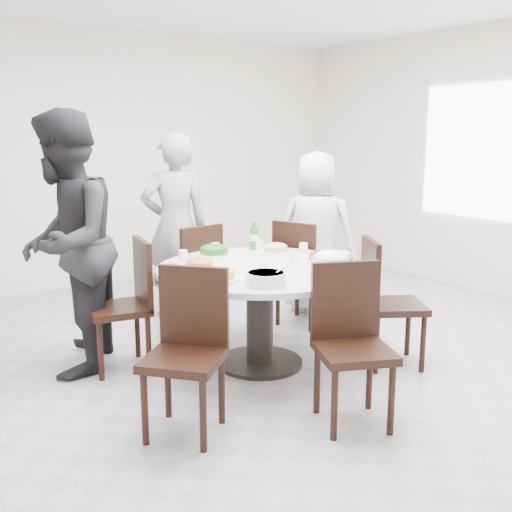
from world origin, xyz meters
TOP-DOWN VIEW (x-y plane):
  - floor at (0.00, 0.00)m, footprint 6.00×6.00m
  - wall_back at (0.00, 3.00)m, footprint 6.00×0.01m
  - dining_table at (-0.19, -0.05)m, footprint 1.50×1.50m
  - chair_ne at (0.70, 0.52)m, footprint 0.54×0.54m
  - chair_n at (-0.25, 0.92)m, footprint 0.47×0.47m
  - chair_nw at (-1.07, 0.48)m, footprint 0.49×0.49m
  - chair_sw at (-1.15, -0.65)m, footprint 0.59×0.59m
  - chair_s at (-0.27, -1.12)m, footprint 0.56×0.56m
  - chair_se at (0.63, -0.61)m, footprint 0.58×0.58m
  - diner_right at (1.04, 0.76)m, footprint 0.85×0.89m
  - diner_middle at (-0.12, 1.39)m, footprint 0.70×0.55m
  - diner_left at (-1.36, 0.66)m, footprint 1.08×1.14m
  - dish_greens at (-0.28, 0.44)m, footprint 0.28×0.28m
  - dish_pale at (0.17, 0.24)m, footprint 0.24×0.24m
  - dish_orange at (-0.61, 0.09)m, footprint 0.24×0.24m
  - dish_redbrown at (0.26, -0.23)m, footprint 0.28×0.28m
  - dish_tofu at (-0.65, -0.25)m, footprint 0.27×0.27m
  - rice_bowl at (0.09, -0.51)m, footprint 0.28×0.28m
  - soup_bowl at (-0.46, -0.49)m, footprint 0.26×0.26m
  - beverage_bottle at (0.14, 0.50)m, footprint 0.07×0.07m
  - tea_cups at (-0.19, 0.56)m, footprint 0.07×0.07m
  - chopsticks at (-0.16, 0.63)m, footprint 0.24×0.04m

SIDE VIEW (x-z plane):
  - floor at x=0.00m, z-range -0.01..0.01m
  - dining_table at x=-0.19m, z-range 0.00..0.75m
  - chair_ne at x=0.70m, z-range 0.00..0.95m
  - chair_n at x=-0.25m, z-range 0.00..0.95m
  - chair_nw at x=-1.07m, z-range 0.00..0.95m
  - chair_sw at x=-1.15m, z-range 0.00..0.95m
  - chair_s at x=-0.27m, z-range 0.00..0.95m
  - chair_se at x=0.63m, z-range 0.00..0.95m
  - chopsticks at x=-0.16m, z-range 0.75..0.76m
  - diner_right at x=1.04m, z-range 0.00..1.54m
  - dish_orange at x=-0.61m, z-range 0.75..0.82m
  - dish_pale at x=0.17m, z-range 0.75..0.82m
  - dish_redbrown at x=0.26m, z-range 0.75..0.82m
  - dish_tofu at x=-0.65m, z-range 0.75..0.82m
  - dish_greens at x=-0.28m, z-range 0.75..0.82m
  - tea_cups at x=-0.19m, z-range 0.75..0.83m
  - soup_bowl at x=-0.46m, z-range 0.75..0.83m
  - rice_bowl at x=0.09m, z-range 0.75..0.87m
  - diner_middle at x=-0.12m, z-range 0.00..1.70m
  - beverage_bottle at x=0.14m, z-range 0.75..0.99m
  - diner_left at x=-1.36m, z-range 0.00..1.87m
  - wall_back at x=0.00m, z-range 0.00..2.80m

